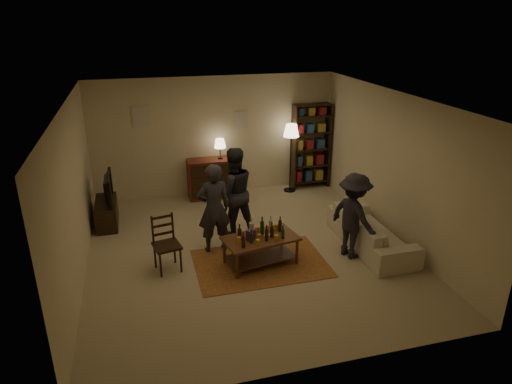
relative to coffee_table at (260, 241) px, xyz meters
name	(u,v)px	position (x,y,z in m)	size (l,w,h in m)	color
floor	(248,251)	(-0.09, 0.48, -0.43)	(6.00, 6.00, 0.00)	#C6B793
room_shell	(186,118)	(-0.74, 3.46, 1.38)	(6.00, 6.00, 6.00)	beige
rug	(261,263)	(0.00, 0.00, -0.42)	(2.20, 1.50, 0.01)	brown
coffee_table	(260,241)	(0.00, 0.00, 0.00)	(1.32, 0.87, 0.84)	brown
dining_chair	(165,241)	(-1.53, 0.27, 0.07)	(0.49, 0.49, 0.96)	black
tv_stand	(106,207)	(-2.54, 2.28, -0.04)	(0.40, 1.00, 1.06)	black
dresser	(211,177)	(-0.29, 3.19, 0.05)	(1.00, 0.50, 1.36)	maroon
bookshelf	(311,145)	(2.15, 3.26, 0.60)	(0.90, 0.34, 2.02)	black
floor_lamp	(291,135)	(1.59, 3.09, 0.93)	(0.36, 0.36, 1.61)	black
sofa	(371,231)	(2.11, 0.08, -0.13)	(2.08, 0.81, 0.61)	beige
person_left	(214,208)	(-0.65, 0.68, 0.38)	(0.59, 0.39, 1.62)	#292931
person_right	(233,192)	(-0.18, 1.25, 0.42)	(0.83, 0.65, 1.71)	#26282E
person_by_sofa	(354,216)	(1.61, -0.14, 0.33)	(0.98, 0.56, 1.51)	#222128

